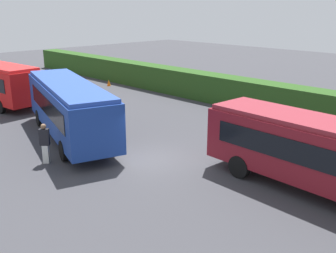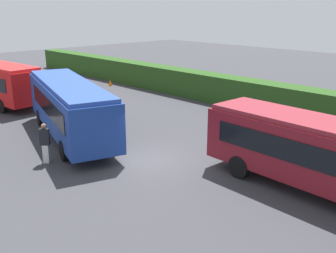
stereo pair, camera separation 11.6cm
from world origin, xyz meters
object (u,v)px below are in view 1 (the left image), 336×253
bus_maroon (320,152)px  traffic_cone (109,83)px  person_left (116,120)px  person_center (45,142)px  bus_blue (69,106)px

bus_maroon → traffic_cone: bearing=165.3°
bus_maroon → person_left: 11.46m
person_left → person_center: person_center is taller
bus_blue → traffic_cone: bearing=-27.0°
bus_blue → person_center: bus_blue is taller
bus_maroon → person_center: size_ratio=5.02×
person_center → traffic_cone: (-13.36, 13.32, -0.73)m
bus_blue → person_center: (2.45, -2.82, -0.79)m
traffic_cone → bus_maroon: bearing=-16.8°
bus_maroon → person_left: bearing=-171.7°
bus_maroon → traffic_cone: (-23.69, 7.15, -1.43)m
traffic_cone → person_center: bearing=-44.9°
person_left → bus_blue: bearing=95.7°
bus_blue → person_left: (1.42, 2.12, -0.89)m
person_center → person_left: bearing=-35.8°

